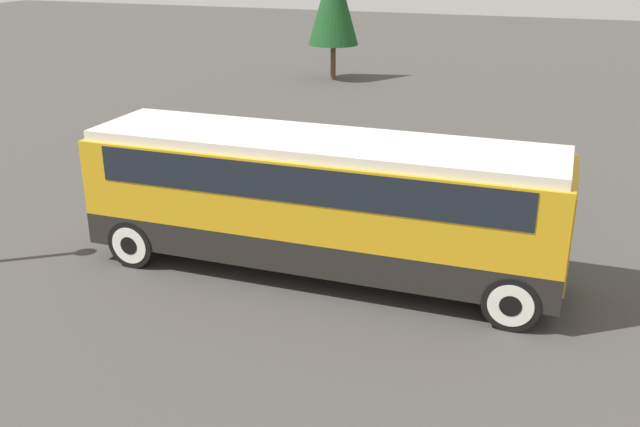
{
  "coord_description": "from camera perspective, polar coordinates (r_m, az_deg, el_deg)",
  "views": [
    {
      "loc": [
        4.98,
        -13.98,
        7.18
      ],
      "look_at": [
        0.0,
        0.0,
        1.43
      ],
      "focal_mm": 40.0,
      "sensor_mm": 36.0,
      "label": 1
    }
  ],
  "objects": [
    {
      "name": "parked_car_mid",
      "position": [
        21.16,
        10.87,
        2.98
      ],
      "size": [
        4.07,
        1.87,
        1.41
      ],
      "color": "navy",
      "rests_on": "ground_plane"
    },
    {
      "name": "tree_left",
      "position": [
        38.84,
        1.09,
        16.7
      ],
      "size": [
        2.67,
        2.67,
        6.44
      ],
      "color": "brown",
      "rests_on": "ground_plane"
    },
    {
      "name": "ground_plane",
      "position": [
        16.49,
        0.0,
        -4.62
      ],
      "size": [
        120.0,
        120.0,
        0.0
      ],
      "primitive_type": "plane",
      "color": "#423F3D"
    },
    {
      "name": "parked_car_near",
      "position": [
        23.49,
        -5.3,
        5.1
      ],
      "size": [
        4.54,
        1.92,
        1.41
      ],
      "color": "#BCBCC1",
      "rests_on": "ground_plane"
    },
    {
      "name": "tour_bus",
      "position": [
        15.72,
        0.33,
        1.64
      ],
      "size": [
        10.59,
        2.7,
        3.17
      ],
      "color": "black",
      "rests_on": "ground_plane"
    }
  ]
}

